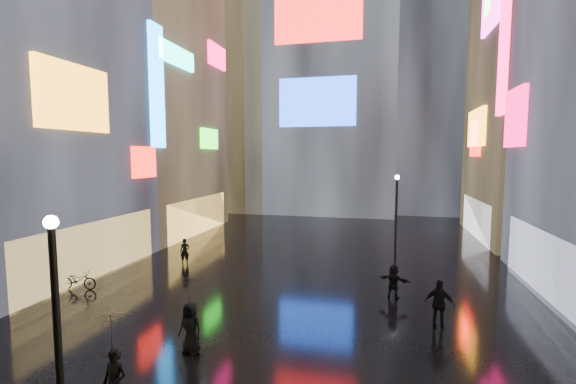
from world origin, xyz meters
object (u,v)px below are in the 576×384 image
(lamp_near, at_px, (57,318))
(lamp_far, at_px, (396,209))
(pedestrian_3, at_px, (439,304))
(bicycle, at_px, (78,280))

(lamp_near, bearing_deg, lamp_far, 68.24)
(lamp_near, relative_size, pedestrian_3, 2.82)
(lamp_near, bearing_deg, bicycle, 130.78)
(pedestrian_3, relative_size, bicycle, 1.02)
(pedestrian_3, bearing_deg, lamp_far, -69.51)
(lamp_near, height_order, pedestrian_3, lamp_near)
(pedestrian_3, bearing_deg, bicycle, 13.33)
(lamp_near, distance_m, lamp_far, 21.04)
(lamp_far, bearing_deg, pedestrian_3, -83.81)
(bicycle, bearing_deg, lamp_far, -63.98)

